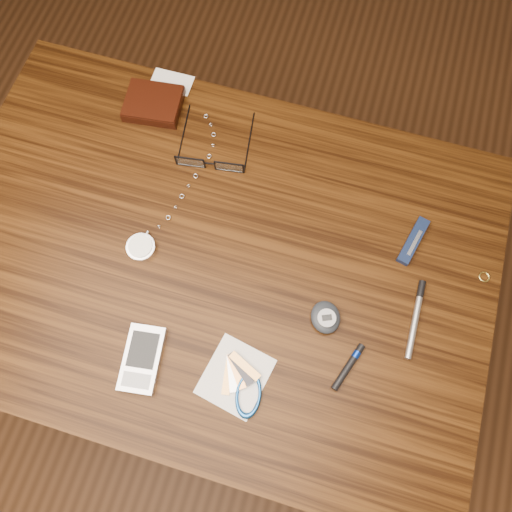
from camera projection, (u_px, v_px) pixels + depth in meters
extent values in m
plane|color=#472814|center=(232.00, 332.00, 1.60)|extent=(3.80, 3.80, 0.00)
cube|color=#331A08|center=(213.00, 258.00, 0.90)|extent=(1.00, 0.70, 0.03)
cylinder|color=#4C2814|center=(10.00, 370.00, 1.21)|extent=(0.05, 0.05, 0.71)
cylinder|color=#4C2814|center=(375.00, 487.00, 1.12)|extent=(0.05, 0.05, 0.71)
cylinder|color=#4C2814|center=(105.00, 161.00, 1.39)|extent=(0.05, 0.05, 0.71)
cylinder|color=#4C2814|center=(423.00, 247.00, 1.31)|extent=(0.05, 0.05, 0.71)
cube|color=black|center=(154.00, 104.00, 0.98)|extent=(0.12, 0.10, 0.02)
cube|color=black|center=(152.00, 100.00, 0.97)|extent=(0.12, 0.10, 0.00)
cube|color=white|center=(172.00, 82.00, 1.01)|extent=(0.08, 0.05, 0.00)
cube|color=black|center=(190.00, 162.00, 0.93)|extent=(0.06, 0.01, 0.03)
cube|color=silver|center=(190.00, 162.00, 0.93)|extent=(0.05, 0.01, 0.02)
cylinder|color=black|center=(183.00, 134.00, 0.97)|extent=(0.02, 0.13, 0.00)
cube|color=black|center=(229.00, 167.00, 0.93)|extent=(0.06, 0.01, 0.03)
cube|color=silver|center=(229.00, 167.00, 0.93)|extent=(0.05, 0.01, 0.02)
cylinder|color=black|center=(249.00, 142.00, 0.96)|extent=(0.02, 0.13, 0.00)
cube|color=black|center=(209.00, 163.00, 0.93)|extent=(0.02, 0.01, 0.00)
torus|color=#EFD865|center=(484.00, 277.00, 0.87)|extent=(0.03, 0.03, 0.00)
cylinder|color=silver|center=(141.00, 247.00, 0.89)|extent=(0.05, 0.05, 0.01)
cylinder|color=white|center=(140.00, 246.00, 0.88)|extent=(0.04, 0.04, 0.00)
cylinder|color=silver|center=(147.00, 233.00, 0.89)|extent=(0.01, 0.01, 0.01)
torus|color=silver|center=(159.00, 227.00, 0.90)|extent=(0.01, 0.01, 0.01)
torus|color=silver|center=(168.00, 218.00, 0.91)|extent=(0.01, 0.01, 0.00)
torus|color=silver|center=(176.00, 207.00, 0.91)|extent=(0.01, 0.01, 0.01)
torus|color=silver|center=(182.00, 196.00, 0.92)|extent=(0.01, 0.01, 0.00)
torus|color=silver|center=(188.00, 186.00, 0.93)|extent=(0.01, 0.01, 0.01)
torus|color=silver|center=(196.00, 176.00, 0.94)|extent=(0.01, 0.01, 0.00)
torus|color=silver|center=(203.00, 166.00, 0.94)|extent=(0.01, 0.00, 0.01)
torus|color=silver|center=(209.00, 156.00, 0.95)|extent=(0.01, 0.01, 0.00)
torus|color=silver|center=(213.00, 146.00, 0.96)|extent=(0.01, 0.01, 0.01)
torus|color=silver|center=(214.00, 135.00, 0.97)|extent=(0.01, 0.01, 0.00)
torus|color=silver|center=(211.00, 125.00, 0.97)|extent=(0.01, 0.01, 0.01)
torus|color=silver|center=(206.00, 116.00, 0.98)|extent=(0.01, 0.01, 0.00)
cube|color=#B8B8BC|center=(142.00, 359.00, 0.82)|extent=(0.07, 0.12, 0.01)
cube|color=black|center=(143.00, 350.00, 0.82)|extent=(0.05, 0.06, 0.00)
cube|color=#9FA2A6|center=(136.00, 380.00, 0.80)|extent=(0.05, 0.03, 0.00)
ellipsoid|color=black|center=(325.00, 317.00, 0.84)|extent=(0.07, 0.07, 0.02)
cylinder|color=#9EA0A6|center=(327.00, 318.00, 0.83)|extent=(0.03, 0.03, 0.00)
cube|color=black|center=(327.00, 318.00, 0.83)|extent=(0.02, 0.02, 0.00)
cube|color=white|center=(235.00, 376.00, 0.82)|extent=(0.12, 0.13, 0.00)
torus|color=#174E9A|center=(248.00, 395.00, 0.80)|extent=(0.07, 0.07, 0.01)
cube|color=olive|center=(228.00, 376.00, 0.82)|extent=(0.02, 0.06, 0.00)
cube|color=#B9B9BD|center=(232.00, 373.00, 0.81)|extent=(0.04, 0.06, 0.00)
cube|color=#A56D3A|center=(236.00, 371.00, 0.81)|extent=(0.05, 0.06, 0.00)
cube|color=black|center=(241.00, 369.00, 0.81)|extent=(0.05, 0.05, 0.00)
cube|color=olive|center=(245.00, 366.00, 0.81)|extent=(0.06, 0.04, 0.00)
cube|color=#0F1D3D|center=(413.00, 241.00, 0.89)|extent=(0.04, 0.10, 0.01)
cube|color=silver|center=(415.00, 243.00, 0.88)|extent=(0.02, 0.05, 0.00)
cylinder|color=#B7B7BC|center=(415.00, 319.00, 0.84)|extent=(0.01, 0.14, 0.01)
cylinder|color=black|center=(421.00, 289.00, 0.86)|extent=(0.01, 0.03, 0.01)
cylinder|color=black|center=(348.00, 367.00, 0.82)|extent=(0.04, 0.09, 0.01)
cylinder|color=#0E31AF|center=(356.00, 355.00, 0.82)|extent=(0.02, 0.02, 0.01)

